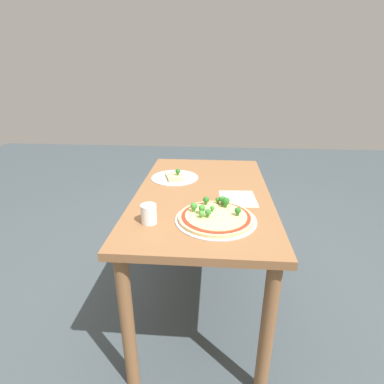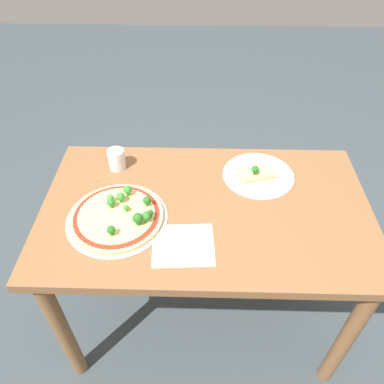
# 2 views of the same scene
# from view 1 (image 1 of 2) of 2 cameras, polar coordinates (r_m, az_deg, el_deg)

# --- Properties ---
(ground_plane) EXTENTS (8.00, 8.00, 0.00)m
(ground_plane) POSITION_cam_1_polar(r_m,az_deg,el_deg) (2.03, 1.76, -20.15)
(ground_plane) COLOR #3D474C
(dining_table) EXTENTS (1.21, 0.71, 0.76)m
(dining_table) POSITION_cam_1_polar(r_m,az_deg,el_deg) (1.66, 2.03, -3.59)
(dining_table) COLOR brown
(dining_table) RESTS_ON ground_plane
(pizza_tray_whole) EXTENTS (0.36, 0.36, 0.07)m
(pizza_tray_whole) POSITION_cam_1_polar(r_m,az_deg,el_deg) (1.32, 4.52, -4.67)
(pizza_tray_whole) COLOR #B7B7BC
(pizza_tray_whole) RESTS_ON dining_table
(pizza_tray_slice) EXTENTS (0.29, 0.29, 0.06)m
(pizza_tray_slice) POSITION_cam_1_polar(r_m,az_deg,el_deg) (1.81, -3.30, 2.91)
(pizza_tray_slice) COLOR #B7B7BC
(pizza_tray_slice) RESTS_ON dining_table
(drinking_cup) EXTENTS (0.07, 0.07, 0.08)m
(drinking_cup) POSITION_cam_1_polar(r_m,az_deg,el_deg) (1.29, -8.23, -4.15)
(drinking_cup) COLOR white
(drinking_cup) RESTS_ON dining_table
(paper_menu) EXTENTS (0.21, 0.19, 0.00)m
(paper_menu) POSITION_cam_1_polar(r_m,az_deg,el_deg) (1.55, 8.72, -1.25)
(paper_menu) COLOR white
(paper_menu) RESTS_ON dining_table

